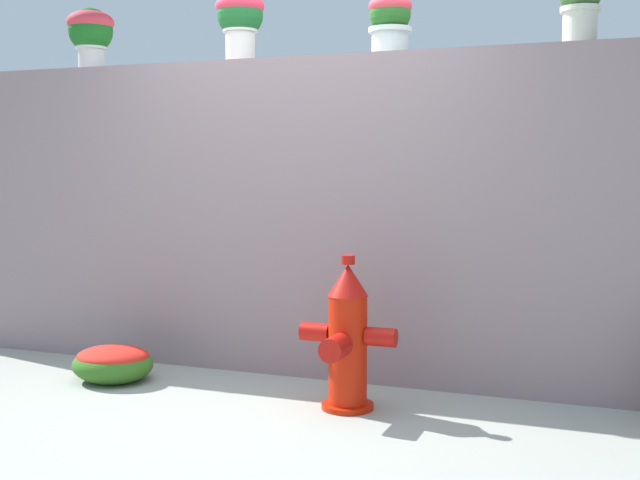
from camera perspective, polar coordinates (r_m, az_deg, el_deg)
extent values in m
plane|color=#969A90|center=(4.51, -6.03, -12.21)|extent=(24.00, 24.00, 0.00)
cube|color=gray|center=(5.31, -0.81, 1.59)|extent=(6.26, 0.40, 2.03)
cylinder|color=silver|center=(6.18, -15.74, 12.19)|extent=(0.18, 0.18, 0.18)
cylinder|color=silver|center=(6.19, -15.76, 12.88)|extent=(0.22, 0.22, 0.03)
sphere|color=#19631D|center=(6.20, -15.79, 13.96)|extent=(0.32, 0.32, 0.32)
ellipsoid|color=#DE3844|center=(6.21, -15.80, 14.46)|extent=(0.33, 0.33, 0.17)
cylinder|color=silver|center=(5.60, -5.61, 13.41)|extent=(0.20, 0.20, 0.24)
cylinder|color=silver|center=(5.61, -5.62, 14.46)|extent=(0.23, 0.23, 0.03)
sphere|color=#195D27|center=(5.63, -5.63, 15.47)|extent=(0.31, 0.31, 0.31)
ellipsoid|color=#DD2E45|center=(5.64, -5.64, 16.01)|extent=(0.32, 0.32, 0.17)
cylinder|color=silver|center=(5.18, 4.93, 13.70)|extent=(0.23, 0.23, 0.17)
cylinder|color=silver|center=(5.19, 4.94, 14.45)|extent=(0.27, 0.27, 0.03)
sphere|color=#225C1F|center=(5.21, 4.95, 15.54)|extent=(0.25, 0.25, 0.25)
ellipsoid|color=#DA3744|center=(5.21, 4.95, 16.02)|extent=(0.27, 0.27, 0.14)
cylinder|color=beige|center=(4.99, 17.76, 14.09)|extent=(0.19, 0.19, 0.22)
cylinder|color=beige|center=(5.01, 17.79, 15.14)|extent=(0.23, 0.23, 0.03)
cylinder|color=red|center=(4.63, 1.95, -11.55)|extent=(0.29, 0.29, 0.03)
cylinder|color=red|center=(4.55, 1.96, -7.89)|extent=(0.22, 0.22, 0.64)
cone|color=#B8130C|center=(4.48, 1.97, -2.83)|extent=(0.23, 0.23, 0.18)
cylinder|color=#B8130C|center=(4.47, 1.98, -1.40)|extent=(0.08, 0.08, 0.05)
cylinder|color=#B8130C|center=(4.60, -0.31, -6.47)|extent=(0.17, 0.10, 0.10)
cylinder|color=#B8130C|center=(4.47, 4.30, -6.81)|extent=(0.17, 0.10, 0.10)
cylinder|color=#B8130C|center=(4.35, 1.09, -7.58)|extent=(0.13, 0.18, 0.13)
ellipsoid|color=#32661E|center=(5.34, -14.32, -8.47)|extent=(0.52, 0.47, 0.23)
ellipsoid|color=red|center=(5.33, -14.33, -7.92)|extent=(0.47, 0.41, 0.13)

